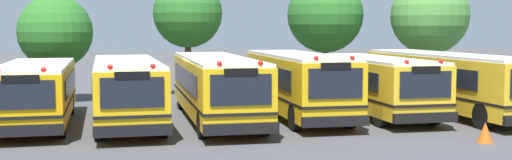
{
  "coord_description": "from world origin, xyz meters",
  "views": [
    {
      "loc": [
        -3.9,
        -24.74,
        3.74
      ],
      "look_at": [
        1.78,
        0.0,
        1.6
      ],
      "focal_mm": 43.49,
      "sensor_mm": 36.0,
      "label": 1
    }
  ],
  "objects_px": {
    "school_bus_4": "(297,82)",
    "tree_1": "(57,32)",
    "school_bus_5": "(374,83)",
    "school_bus_6": "(447,80)",
    "tree_3": "(326,15)",
    "school_bus_1": "(36,91)",
    "traffic_cone": "(485,132)",
    "school_bus_2": "(126,88)",
    "tree_4": "(428,15)",
    "tree_2": "(187,14)",
    "school_bus_3": "(216,85)"
  },
  "relations": [
    {
      "from": "school_bus_1",
      "to": "school_bus_4",
      "type": "height_order",
      "value": "school_bus_4"
    },
    {
      "from": "school_bus_3",
      "to": "tree_4",
      "type": "height_order",
      "value": "tree_4"
    },
    {
      "from": "school_bus_1",
      "to": "school_bus_6",
      "type": "xyz_separation_m",
      "value": [
        17.15,
        -0.39,
        0.12
      ]
    },
    {
      "from": "school_bus_1",
      "to": "tree_2",
      "type": "distance_m",
      "value": 11.94
    },
    {
      "from": "school_bus_2",
      "to": "tree_3",
      "type": "bearing_deg",
      "value": -141.07
    },
    {
      "from": "school_bus_4",
      "to": "tree_1",
      "type": "relative_size",
      "value": 1.84
    },
    {
      "from": "school_bus_6",
      "to": "traffic_cone",
      "type": "bearing_deg",
      "value": 68.91
    },
    {
      "from": "school_bus_5",
      "to": "tree_1",
      "type": "distance_m",
      "value": 16.1
    },
    {
      "from": "school_bus_2",
      "to": "school_bus_1",
      "type": "bearing_deg",
      "value": -5.37
    },
    {
      "from": "school_bus_5",
      "to": "tree_4",
      "type": "distance_m",
      "value": 10.96
    },
    {
      "from": "school_bus_2",
      "to": "school_bus_4",
      "type": "relative_size",
      "value": 1.04
    },
    {
      "from": "school_bus_5",
      "to": "tree_1",
      "type": "bearing_deg",
      "value": -30.85
    },
    {
      "from": "school_bus_5",
      "to": "school_bus_6",
      "type": "distance_m",
      "value": 3.36
    },
    {
      "from": "school_bus_3",
      "to": "school_bus_2",
      "type": "bearing_deg",
      "value": 2.02
    },
    {
      "from": "tree_2",
      "to": "tree_4",
      "type": "height_order",
      "value": "tree_4"
    },
    {
      "from": "school_bus_4",
      "to": "tree_4",
      "type": "xyz_separation_m",
      "value": [
        10.16,
        7.81,
        3.02
      ]
    },
    {
      "from": "school_bus_3",
      "to": "traffic_cone",
      "type": "distance_m",
      "value": 10.45
    },
    {
      "from": "school_bus_2",
      "to": "tree_3",
      "type": "relative_size",
      "value": 1.53
    },
    {
      "from": "school_bus_3",
      "to": "tree_1",
      "type": "bearing_deg",
      "value": -49.68
    },
    {
      "from": "tree_1",
      "to": "traffic_cone",
      "type": "height_order",
      "value": "tree_1"
    },
    {
      "from": "school_bus_6",
      "to": "tree_1",
      "type": "relative_size",
      "value": 2.16
    },
    {
      "from": "tree_4",
      "to": "tree_1",
      "type": "bearing_deg",
      "value": 179.32
    },
    {
      "from": "tree_3",
      "to": "tree_4",
      "type": "relative_size",
      "value": 1.01
    },
    {
      "from": "school_bus_4",
      "to": "school_bus_5",
      "type": "distance_m",
      "value": 3.4
    },
    {
      "from": "school_bus_1",
      "to": "tree_4",
      "type": "distance_m",
      "value": 22.22
    },
    {
      "from": "tree_3",
      "to": "tree_2",
      "type": "bearing_deg",
      "value": -178.25
    },
    {
      "from": "school_bus_1",
      "to": "school_bus_5",
      "type": "height_order",
      "value": "school_bus_5"
    },
    {
      "from": "school_bus_1",
      "to": "tree_2",
      "type": "height_order",
      "value": "tree_2"
    },
    {
      "from": "school_bus_5",
      "to": "tree_2",
      "type": "height_order",
      "value": "tree_2"
    },
    {
      "from": "tree_2",
      "to": "tree_3",
      "type": "bearing_deg",
      "value": 1.75
    },
    {
      "from": "tree_3",
      "to": "school_bus_3",
      "type": "bearing_deg",
      "value": -129.94
    },
    {
      "from": "tree_1",
      "to": "traffic_cone",
      "type": "distance_m",
      "value": 21.21
    },
    {
      "from": "school_bus_4",
      "to": "traffic_cone",
      "type": "distance_m",
      "value": 8.33
    },
    {
      "from": "school_bus_5",
      "to": "tree_1",
      "type": "height_order",
      "value": "tree_1"
    },
    {
      "from": "school_bus_3",
      "to": "school_bus_6",
      "type": "distance_m",
      "value": 10.23
    },
    {
      "from": "tree_2",
      "to": "traffic_cone",
      "type": "bearing_deg",
      "value": -64.42
    },
    {
      "from": "tree_3",
      "to": "traffic_cone",
      "type": "xyz_separation_m",
      "value": [
        -0.32,
        -16.57,
        -4.16
      ]
    },
    {
      "from": "tree_4",
      "to": "tree_2",
      "type": "bearing_deg",
      "value": 173.96
    },
    {
      "from": "school_bus_2",
      "to": "tree_2",
      "type": "relative_size",
      "value": 1.6
    },
    {
      "from": "school_bus_1",
      "to": "tree_3",
      "type": "distance_m",
      "value": 18.03
    },
    {
      "from": "school_bus_2",
      "to": "school_bus_6",
      "type": "distance_m",
      "value": 13.78
    },
    {
      "from": "school_bus_6",
      "to": "tree_3",
      "type": "bearing_deg",
      "value": -78.6
    },
    {
      "from": "traffic_cone",
      "to": "school_bus_1",
      "type": "bearing_deg",
      "value": 154.22
    },
    {
      "from": "school_bus_4",
      "to": "tree_4",
      "type": "bearing_deg",
      "value": -141.49
    },
    {
      "from": "school_bus_5",
      "to": "school_bus_1",
      "type": "bearing_deg",
      "value": -0.66
    },
    {
      "from": "school_bus_6",
      "to": "school_bus_2",
      "type": "bearing_deg",
      "value": -1.42
    },
    {
      "from": "school_bus_2",
      "to": "school_bus_3",
      "type": "bearing_deg",
      "value": -179.76
    },
    {
      "from": "traffic_cone",
      "to": "school_bus_5",
      "type": "bearing_deg",
      "value": 97.44
    },
    {
      "from": "school_bus_1",
      "to": "school_bus_6",
      "type": "height_order",
      "value": "school_bus_6"
    },
    {
      "from": "tree_1",
      "to": "tree_4",
      "type": "relative_size",
      "value": 0.81
    }
  ]
}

